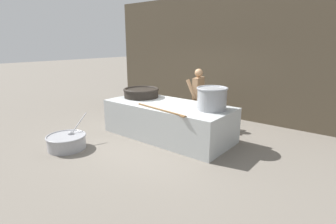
% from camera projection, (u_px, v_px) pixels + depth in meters
% --- Properties ---
extents(ground_plane, '(60.00, 60.00, 0.00)m').
position_uv_depth(ground_plane, '(168.00, 136.00, 6.87)').
color(ground_plane, slate).
extents(back_wall, '(8.70, 0.24, 3.85)m').
position_uv_depth(back_wall, '(221.00, 57.00, 8.46)').
color(back_wall, '#4C4233').
rests_on(back_wall, ground_plane).
extents(hearth_platform, '(3.30, 1.47, 0.88)m').
position_uv_depth(hearth_platform, '(168.00, 120.00, 6.76)').
color(hearth_platform, '#B2B7B7').
rests_on(hearth_platform, ground_plane).
extents(giant_wok_near, '(1.00, 1.00, 0.26)m').
position_uv_depth(giant_wok_near, '(141.00, 92.00, 7.40)').
color(giant_wok_near, black).
rests_on(giant_wok_near, hearth_platform).
extents(stock_pot, '(0.72, 0.72, 0.52)m').
position_uv_depth(stock_pot, '(212.00, 98.00, 6.00)').
color(stock_pot, gray).
rests_on(stock_pot, hearth_platform).
extents(stirring_paddle, '(1.58, 0.30, 0.04)m').
position_uv_depth(stirring_paddle, '(162.00, 110.00, 5.95)').
color(stirring_paddle, brown).
rests_on(stirring_paddle, hearth_platform).
extents(cook, '(0.43, 0.65, 1.68)m').
position_uv_depth(cook, '(198.00, 96.00, 7.47)').
color(cook, '#9E7551').
rests_on(cook, ground_plane).
extents(prep_bowl_vegetables, '(0.89, 1.14, 0.70)m').
position_uv_depth(prep_bowl_vegetables, '(67.00, 141.00, 6.03)').
color(prep_bowl_vegetables, '#9E9EA3').
rests_on(prep_bowl_vegetables, ground_plane).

